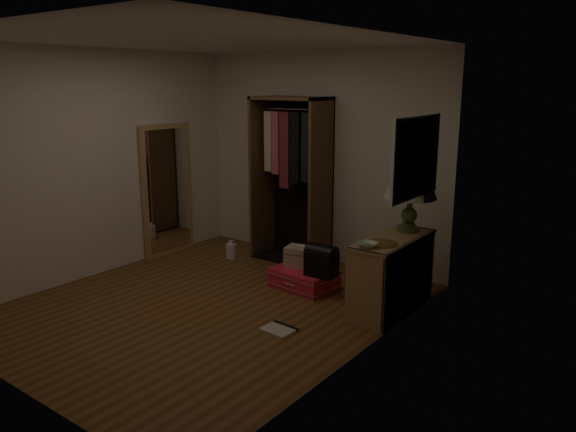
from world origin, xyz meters
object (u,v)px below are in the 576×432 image
object	(u,v)px
console_bookshelf	(393,272)
pink_suitcase	(304,278)
black_bag	(322,260)
table_lamp	(411,184)
train_case	(301,257)
floor_mirror	(167,190)
white_jug	(231,251)
open_wardrobe	(294,165)

from	to	relation	value
console_bookshelf	pink_suitcase	size ratio (longest dim) A/B	1.53
black_bag	table_lamp	xyz separation A→B (m)	(0.79, 0.39, 0.84)
pink_suitcase	train_case	size ratio (longest dim) A/B	1.94
floor_mirror	pink_suitcase	xyz separation A→B (m)	(2.19, -0.00, -0.74)
console_bookshelf	train_case	size ratio (longest dim) A/B	2.97
console_bookshelf	black_bag	size ratio (longest dim) A/B	3.20
console_bookshelf	pink_suitcase	distance (m)	1.09
black_bag	table_lamp	world-z (taller)	table_lamp
console_bookshelf	train_case	distance (m)	1.14
floor_mirror	white_jug	size ratio (longest dim) A/B	7.33
black_bag	open_wardrobe	bearing A→B (deg)	139.51
black_bag	white_jug	size ratio (longest dim) A/B	1.51
console_bookshelf	floor_mirror	distance (m)	3.27
console_bookshelf	white_jug	world-z (taller)	console_bookshelf
white_jug	floor_mirror	bearing A→B (deg)	-159.62
train_case	black_bag	bearing A→B (deg)	-30.26
pink_suitcase	floor_mirror	bearing A→B (deg)	-175.04
console_bookshelf	open_wardrobe	distance (m)	2.08
open_wardrobe	pink_suitcase	size ratio (longest dim) A/B	2.80
console_bookshelf	table_lamp	xyz separation A→B (m)	(0.01, 0.29, 0.84)
open_wardrobe	table_lamp	size ratio (longest dim) A/B	3.10
open_wardrobe	black_bag	size ratio (longest dim) A/B	5.85
console_bookshelf	train_case	world-z (taller)	console_bookshelf
floor_mirror	pink_suitcase	size ratio (longest dim) A/B	2.32
train_case	white_jug	distance (m)	1.33
floor_mirror	table_lamp	world-z (taller)	floor_mirror
open_wardrobe	white_jug	distance (m)	1.38
open_wardrobe	floor_mirror	size ratio (longest dim) A/B	1.21
open_wardrobe	train_case	distance (m)	1.30
console_bookshelf	floor_mirror	size ratio (longest dim) A/B	0.66
floor_mirror	white_jug	world-z (taller)	floor_mirror
floor_mirror	black_bag	size ratio (longest dim) A/B	4.85
open_wardrobe	table_lamp	distance (m)	1.82
pink_suitcase	white_jug	size ratio (longest dim) A/B	3.16
white_jug	console_bookshelf	bearing A→B (deg)	-6.13
open_wardrobe	train_case	bearing A→B (deg)	-48.74
floor_mirror	black_bag	xyz separation A→B (m)	(2.45, -0.06, -0.46)
black_bag	white_jug	bearing A→B (deg)	167.40
pink_suitcase	open_wardrobe	bearing A→B (deg)	137.63
white_jug	open_wardrobe	bearing A→B (deg)	35.31
console_bookshelf	white_jug	distance (m)	2.45
pink_suitcase	train_case	world-z (taller)	train_case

